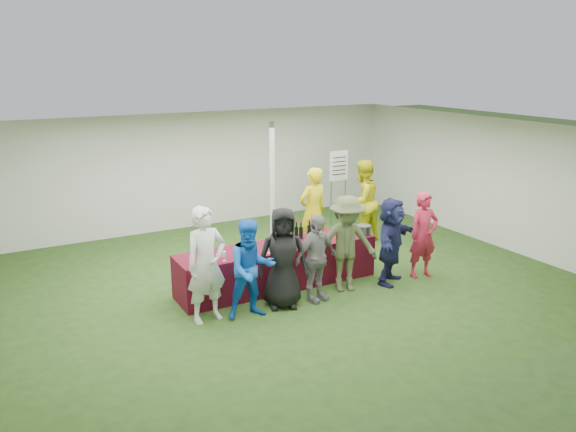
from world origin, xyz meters
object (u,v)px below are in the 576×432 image
customer_2 (283,258)px  serving_table (278,266)px  customer_6 (423,235)px  staff_back (362,201)px  wine_list_sign (339,171)px  dump_bucket (364,230)px  customer_1 (251,269)px  customer_5 (391,241)px  customer_4 (347,244)px  customer_3 (316,258)px  staff_pourer (313,212)px  customer_0 (206,265)px

customer_2 → serving_table: bearing=88.1°
customer_6 → staff_back: bearing=90.2°
wine_list_sign → customer_2: (-3.33, -3.41, -0.49)m
dump_bucket → customer_2: size_ratio=0.16×
customer_1 → customer_5: (2.75, 0.07, -0.00)m
staff_back → customer_6: staff_back is taller
customer_1 → customer_5: bearing=8.8°
serving_table → wine_list_sign: bearing=41.1°
customer_2 → customer_4: (1.26, 0.06, 0.02)m
customer_3 → customer_1: bearing=171.1°
staff_back → customer_1: 4.33m
wine_list_sign → customer_5: wine_list_sign is taller
customer_4 → customer_1: bearing=-158.8°
customer_4 → staff_back: bearing=64.6°
customer_5 → customer_6: customer_6 is taller
customer_4 → customer_5: customer_4 is taller
wine_list_sign → customer_5: 3.69m
staff_back → customer_4: staff_back is taller
customer_3 → serving_table: bearing=95.4°
serving_table → customer_2: bearing=-112.7°
wine_list_sign → customer_3: size_ratio=1.23×
customer_1 → customer_6: size_ratio=0.99×
customer_2 → customer_5: bearing=19.7°
serving_table → customer_6: 2.70m
staff_pourer → customer_1: size_ratio=1.15×
customer_3 → customer_4: bearing=-2.1°
staff_back → customer_4: bearing=37.7°
customer_0 → customer_3: customer_0 is taller
staff_pourer → customer_5: (0.43, -1.95, -0.12)m
customer_2 → customer_3: bearing=15.1°
customer_1 → customer_5: customer_1 is taller
customer_6 → customer_4: bearing=-178.5°
wine_list_sign → staff_back: 1.36m
wine_list_sign → customer_4: bearing=-121.7°
staff_pourer → customer_0: bearing=23.7°
wine_list_sign → customer_2: size_ratio=1.10×
staff_back → customer_6: size_ratio=1.14×
staff_pourer → serving_table: bearing=31.4°
wine_list_sign → customer_1: bearing=-138.2°
customer_0 → customer_2: bearing=-13.5°
staff_back → customer_4: size_ratio=1.08×
serving_table → customer_1: size_ratio=2.30×
serving_table → wine_list_sign: wine_list_sign is taller
customer_2 → customer_4: bearing=23.3°
customer_3 → customer_5: customer_5 is taller
dump_bucket → customer_2: 2.07m
customer_1 → customer_4: (1.86, 0.17, 0.05)m
staff_pourer → customer_3: size_ratio=1.23×
customer_3 → customer_2: bearing=162.8°
dump_bucket → serving_table: bearing=172.5°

